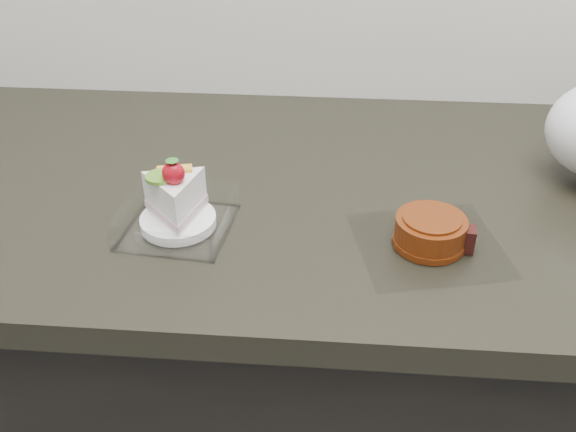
# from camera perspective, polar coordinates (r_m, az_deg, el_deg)

# --- Properties ---
(counter) EXTENTS (2.04, 0.64, 0.90)m
(counter) POSITION_cam_1_polar(r_m,az_deg,el_deg) (1.23, 7.73, -15.52)
(counter) COLOR black
(counter) RESTS_ON ground
(cake_tray) EXTENTS (0.15, 0.15, 0.10)m
(cake_tray) POSITION_cam_1_polar(r_m,az_deg,el_deg) (0.83, -9.85, 0.57)
(cake_tray) COLOR white
(cake_tray) RESTS_ON counter
(mooncake_wrap) EXTENTS (0.21, 0.20, 0.04)m
(mooncake_wrap) POSITION_cam_1_polar(r_m,az_deg,el_deg) (0.82, 12.60, -1.58)
(mooncake_wrap) COLOR white
(mooncake_wrap) RESTS_ON counter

